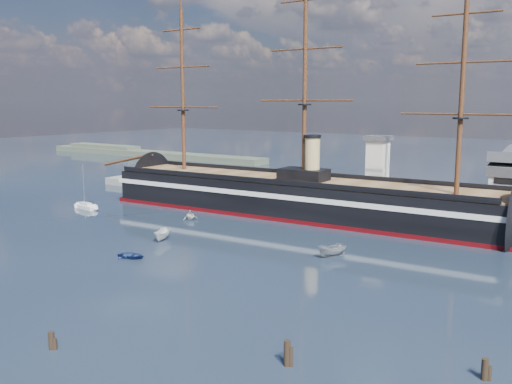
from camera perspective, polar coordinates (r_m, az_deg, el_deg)
The scene contains 13 objects.
ground at distance 102.47m, azimuth 3.05°, elevation -4.77°, with size 600.00×600.00×0.00m, color black.
quay at distance 130.15m, azimuth 15.25°, elevation -2.08°, with size 180.00×18.00×2.00m, color slate.
quay_tower at distance 128.38m, azimuth 12.04°, elevation 2.30°, with size 5.00×5.00×15.00m.
shoreline at distance 263.59m, azimuth -11.96°, elevation 3.91°, with size 120.00×10.00×4.00m.
warship at distance 124.44m, azimuth 3.27°, elevation -0.38°, with size 113.22×20.12×53.94m.
sailboat at distance 136.50m, azimuth -16.65°, elevation -1.35°, with size 6.66×2.85×10.32m.
motorboat_a at distance 102.95m, azimuth -9.36°, elevation -4.81°, with size 6.18×2.26×2.47m, color white.
motorboat_b at distance 92.60m, azimuth -12.34°, elevation -6.49°, with size 2.83×1.13×1.32m, color navy.
motorboat_c at distance 91.96m, azimuth 7.64°, elevation -6.47°, with size 6.22×2.28×2.49m, color slate.
motorboat_d at distance 119.87m, azimuth -6.58°, elevation -2.76°, with size 5.82×2.52×2.13m, color silver.
piling_near_mid at distance 62.63m, azimuth -19.72°, elevation -14.57°, with size 0.64×0.64×2.52m, color black.
piling_near_right at distance 55.99m, azimuth 3.12°, elevation -16.96°, with size 0.64×0.64×3.23m, color black.
piling_far_right at distance 57.24m, azimuth 21.85°, elevation -17.04°, with size 0.64×0.64×2.69m, color black.
Camera 1 is at (52.32, -44.58, 24.64)m, focal length 40.00 mm.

